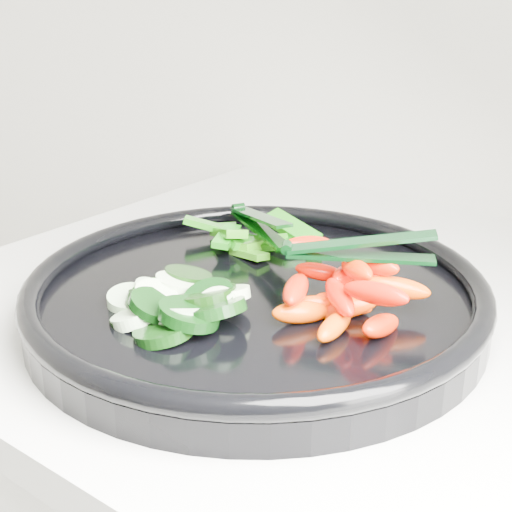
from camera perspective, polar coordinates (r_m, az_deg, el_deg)
The scene contains 6 objects.
veggie_tray at distance 0.58m, azimuth -0.00°, elevation -3.17°, with size 0.43×0.43×0.04m.
cucumber_pile at distance 0.54m, azimuth -6.45°, elevation -3.68°, with size 0.13×0.13×0.04m.
carrot_pile at distance 0.54m, azimuth 7.14°, elevation -2.78°, with size 0.13×0.13×0.05m.
pepper_pile at distance 0.67m, azimuth -0.28°, elevation 1.46°, with size 0.13×0.11×0.04m.
tong_carrot at distance 0.53m, azimuth 7.97°, elevation 0.54°, with size 0.11×0.07×0.02m.
tong_pepper at distance 0.66m, azimuth 0.19°, elevation 2.75°, with size 0.11×0.07×0.02m.
Camera 1 is at (-0.38, 1.20, 1.20)m, focal length 50.00 mm.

